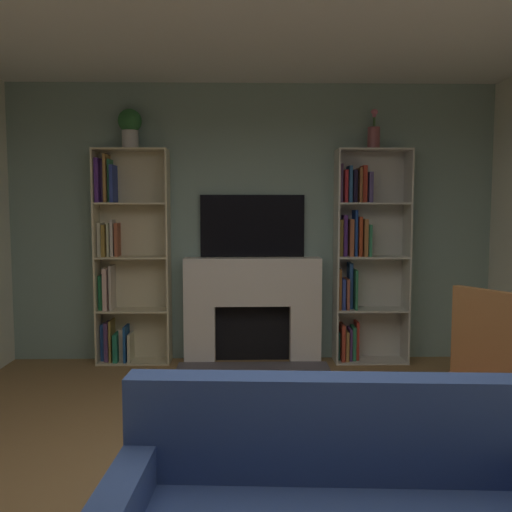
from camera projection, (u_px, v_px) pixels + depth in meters
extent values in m
cube|color=gray|center=(252.00, 223.00, 5.73)|extent=(5.12, 0.06, 2.86)
cube|color=white|center=(200.00, 333.00, 5.67)|extent=(0.31, 0.25, 0.59)
cube|color=white|center=(305.00, 333.00, 5.69)|extent=(0.31, 0.25, 0.59)
cube|color=white|center=(253.00, 281.00, 5.63)|extent=(1.40, 0.25, 0.49)
cube|color=black|center=(252.00, 331.00, 5.76)|extent=(0.77, 0.08, 0.59)
cube|color=#565159|center=(253.00, 367.00, 5.43)|extent=(1.50, 0.30, 0.03)
cube|color=black|center=(252.00, 226.00, 5.68)|extent=(1.07, 0.06, 0.64)
cube|color=beige|center=(97.00, 257.00, 5.56)|extent=(0.02, 0.27, 2.18)
cube|color=beige|center=(169.00, 257.00, 5.58)|extent=(0.02, 0.27, 2.18)
cube|color=beige|center=(135.00, 256.00, 5.70)|extent=(0.74, 0.02, 2.18)
cube|color=beige|center=(135.00, 361.00, 5.67)|extent=(0.71, 0.27, 0.02)
cube|color=#21488E|center=(104.00, 342.00, 5.69)|extent=(0.04, 0.15, 0.38)
cube|color=#5A3A6A|center=(108.00, 341.00, 5.67)|extent=(0.04, 0.19, 0.40)
cube|color=olive|center=(112.00, 340.00, 5.65)|extent=(0.02, 0.22, 0.43)
cube|color=#1E7256|center=(117.00, 347.00, 5.65)|extent=(0.04, 0.23, 0.29)
cube|color=beige|center=(123.00, 344.00, 5.68)|extent=(0.04, 0.17, 0.33)
cube|color=#1B4C93|center=(126.00, 343.00, 5.65)|extent=(0.02, 0.23, 0.36)
cube|color=beige|center=(131.00, 347.00, 5.66)|extent=(0.03, 0.23, 0.29)
cube|color=beige|center=(134.00, 310.00, 5.62)|extent=(0.71, 0.27, 0.02)
cube|color=#1F6D40|center=(102.00, 292.00, 5.62)|extent=(0.04, 0.19, 0.35)
cube|color=beige|center=(107.00, 289.00, 5.60)|extent=(0.04, 0.23, 0.43)
cube|color=beige|center=(112.00, 287.00, 5.60)|extent=(0.02, 0.22, 0.45)
cube|color=beige|center=(133.00, 257.00, 5.57)|extent=(0.71, 0.27, 0.02)
cube|color=beige|center=(101.00, 239.00, 5.58)|extent=(0.04, 0.18, 0.34)
cube|color=olive|center=(105.00, 241.00, 5.57)|extent=(0.03, 0.21, 0.32)
cube|color=beige|center=(109.00, 240.00, 5.58)|extent=(0.02, 0.17, 0.34)
cube|color=beige|center=(113.00, 238.00, 5.59)|extent=(0.03, 0.15, 0.37)
cube|color=#9A4F36|center=(117.00, 240.00, 5.59)|extent=(0.03, 0.16, 0.34)
cube|color=beige|center=(132.00, 204.00, 5.52)|extent=(0.71, 0.27, 0.02)
cube|color=#4E2881|center=(99.00, 181.00, 5.50)|extent=(0.04, 0.23, 0.44)
cube|color=#4E3973|center=(104.00, 182.00, 5.54)|extent=(0.03, 0.16, 0.42)
cube|color=olive|center=(107.00, 179.00, 5.50)|extent=(0.03, 0.23, 0.48)
cube|color=#2D734D|center=(110.00, 181.00, 5.52)|extent=(0.02, 0.19, 0.43)
cube|color=#2A3B91|center=(114.00, 184.00, 5.51)|extent=(0.03, 0.23, 0.37)
cube|color=beige|center=(131.00, 150.00, 5.48)|extent=(0.71, 0.27, 0.02)
cube|color=beige|center=(336.00, 257.00, 5.60)|extent=(0.02, 0.30, 2.18)
cube|color=beige|center=(407.00, 257.00, 5.62)|extent=(0.02, 0.30, 2.18)
cube|color=beige|center=(368.00, 256.00, 5.75)|extent=(0.74, 0.02, 2.18)
cube|color=beige|center=(370.00, 360.00, 5.70)|extent=(0.71, 0.30, 0.02)
cube|color=#296553|center=(337.00, 345.00, 5.73)|extent=(0.03, 0.17, 0.28)
cube|color=#AC3928|center=(342.00, 342.00, 5.69)|extent=(0.04, 0.24, 0.37)
cube|color=#9F723C|center=(346.00, 345.00, 5.70)|extent=(0.03, 0.23, 0.30)
cube|color=#503271|center=(349.00, 343.00, 5.71)|extent=(0.02, 0.21, 0.33)
cube|color=#26724B|center=(353.00, 342.00, 5.72)|extent=(0.04, 0.20, 0.34)
cube|color=#A32D22|center=(356.00, 340.00, 5.73)|extent=(0.03, 0.18, 0.40)
cube|color=beige|center=(371.00, 309.00, 5.66)|extent=(0.71, 0.30, 0.02)
cube|color=brown|center=(339.00, 288.00, 5.64)|extent=(0.03, 0.24, 0.42)
cube|color=#2E3F93|center=(342.00, 293.00, 5.65)|extent=(0.04, 0.23, 0.31)
cube|color=#984F3D|center=(346.00, 293.00, 5.65)|extent=(0.03, 0.23, 0.32)
cube|color=navy|center=(350.00, 285.00, 5.68)|extent=(0.04, 0.17, 0.47)
cube|color=#2C784E|center=(355.00, 289.00, 5.65)|extent=(0.02, 0.23, 0.41)
cube|color=beige|center=(371.00, 257.00, 5.61)|extent=(0.71, 0.30, 0.02)
cube|color=olive|center=(340.00, 238.00, 5.63)|extent=(0.04, 0.18, 0.37)
cube|color=#512A7E|center=(344.00, 236.00, 5.63)|extent=(0.04, 0.18, 0.42)
cube|color=#9B5436|center=(350.00, 238.00, 5.61)|extent=(0.04, 0.22, 0.38)
cube|color=navy|center=(355.00, 233.00, 5.62)|extent=(0.03, 0.19, 0.47)
cube|color=#A53C1E|center=(359.00, 236.00, 5.62)|extent=(0.03, 0.21, 0.40)
cube|color=#976134|center=(364.00, 238.00, 5.61)|extent=(0.04, 0.23, 0.38)
cube|color=#2E7B53|center=(368.00, 240.00, 5.61)|extent=(0.03, 0.23, 0.32)
cube|color=beige|center=(372.00, 204.00, 5.56)|extent=(0.71, 0.30, 0.02)
cube|color=#62416A|center=(340.00, 183.00, 5.58)|extent=(0.03, 0.19, 0.39)
cube|color=#A6242B|center=(345.00, 186.00, 5.57)|extent=(0.03, 0.20, 0.33)
cube|color=#275385|center=(349.00, 184.00, 5.57)|extent=(0.03, 0.20, 0.37)
cube|color=black|center=(354.00, 187.00, 5.58)|extent=(0.04, 0.20, 0.33)
cube|color=brown|center=(359.00, 185.00, 5.56)|extent=(0.02, 0.24, 0.35)
cube|color=#B23523|center=(363.00, 184.00, 5.58)|extent=(0.04, 0.19, 0.37)
cube|color=#4C4175|center=(369.00, 188.00, 5.57)|extent=(0.04, 0.21, 0.31)
cube|color=beige|center=(373.00, 150.00, 5.51)|extent=(0.71, 0.30, 0.02)
cylinder|color=beige|center=(130.00, 140.00, 5.46)|extent=(0.16, 0.16, 0.18)
sphere|color=#2C6934|center=(130.00, 121.00, 5.44)|extent=(0.23, 0.23, 0.23)
cylinder|color=#8A4A4F|center=(374.00, 138.00, 5.51)|extent=(0.12, 0.12, 0.22)
cylinder|color=#4C7F3F|center=(373.00, 120.00, 5.49)|extent=(0.01, 0.01, 0.15)
sphere|color=#D27088|center=(374.00, 112.00, 5.48)|extent=(0.05, 0.05, 0.05)
cylinder|color=#4C7F3F|center=(374.00, 121.00, 5.49)|extent=(0.01, 0.01, 0.11)
sphere|color=#D27088|center=(374.00, 115.00, 5.48)|extent=(0.04, 0.04, 0.04)
cylinder|color=#4C7F3F|center=(375.00, 120.00, 5.52)|extent=(0.01, 0.01, 0.15)
sphere|color=#D27088|center=(375.00, 112.00, 5.51)|extent=(0.06, 0.06, 0.06)
cube|color=#314983|center=(336.00, 428.00, 2.35)|extent=(1.81, 0.26, 0.45)
cylinder|color=brown|center=(455.00, 412.00, 3.73)|extent=(0.04, 0.04, 0.41)
cylinder|color=brown|center=(475.00, 466.00, 2.95)|extent=(0.04, 0.04, 0.41)
cylinder|color=brown|center=(397.00, 430.00, 3.43)|extent=(0.04, 0.04, 0.41)
cube|color=#AC6754|center=(465.00, 397.00, 3.32)|extent=(0.83, 0.83, 0.08)
cube|color=brown|center=(465.00, 406.00, 3.32)|extent=(0.83, 0.83, 0.04)
cube|color=brown|center=(495.00, 344.00, 3.44)|extent=(0.36, 0.56, 0.66)
cube|color=brown|center=(317.00, 443.00, 2.82)|extent=(0.97, 0.45, 0.04)
cylinder|color=brown|center=(226.00, 502.00, 2.63)|extent=(0.05, 0.05, 0.36)
cylinder|color=brown|center=(417.00, 500.00, 2.65)|extent=(0.05, 0.05, 0.36)
cylinder|color=brown|center=(229.00, 463.00, 3.03)|extent=(0.05, 0.05, 0.36)
cylinder|color=brown|center=(394.00, 462.00, 3.05)|extent=(0.05, 0.05, 0.36)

